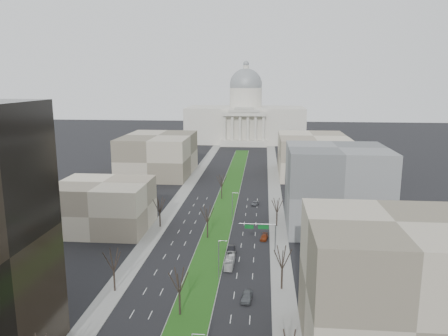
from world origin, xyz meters
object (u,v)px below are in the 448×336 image
Objects in this scene: car_red at (264,237)px; box_van at (230,261)px; car_black at (231,250)px; car_grey_far at (255,203)px; car_grey_near at (247,296)px.

car_red is 0.54× the size of box_van.
car_black is 1.15× the size of car_red.
box_van is (-4.81, -50.87, 0.52)m from car_grey_far.
car_grey_near is at bearing -86.60° from car_red.
car_red is 19.60m from box_van.
car_grey_far is at bearing 94.54° from car_grey_near.
box_van is (-4.64, 15.98, 0.31)m from car_grey_near.
box_van is (0.30, -7.79, 0.31)m from car_black.
car_red is at bearing 51.03° from car_black.
car_grey_near is 24.28m from car_black.
car_grey_near is at bearing -80.26° from car_grey_far.
car_black reaches higher than car_grey_far.
car_red is at bearing -74.58° from car_grey_far.
car_black is 7.80m from box_van.
car_grey_far is at bearing 104.60° from car_red.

